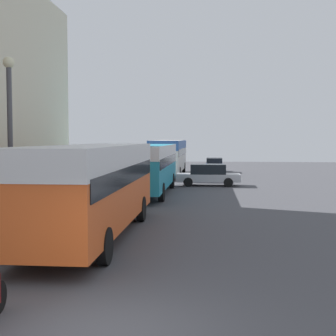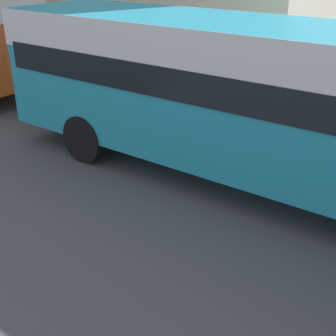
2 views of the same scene
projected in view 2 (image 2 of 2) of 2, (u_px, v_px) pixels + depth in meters
The scene contains 1 object.
bus_following at pixel (261, 85), 8.09m from camera, with size 2.54×10.75×2.94m.
Camera 2 is at (5.55, 23.51, 4.06)m, focal length 50.00 mm.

